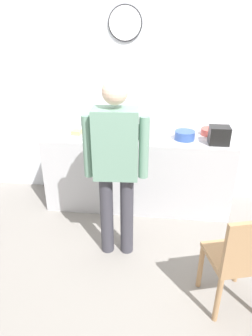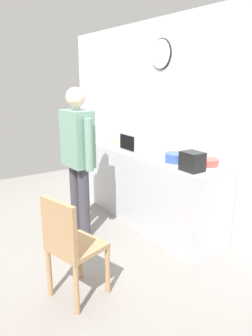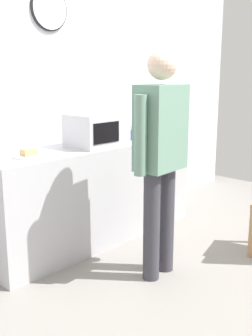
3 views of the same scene
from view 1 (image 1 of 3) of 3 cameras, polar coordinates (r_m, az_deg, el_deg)
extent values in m
plane|color=gray|center=(3.10, 1.25, -18.78)|extent=(6.00, 6.00, 0.00)
cube|color=silver|center=(3.90, 3.81, 12.85)|extent=(5.40, 0.10, 2.60)
cylinder|color=white|center=(3.76, -0.16, 25.50)|extent=(0.36, 0.03, 0.36)
cylinder|color=black|center=(3.76, -0.16, 25.50)|extent=(0.38, 0.02, 0.38)
cube|color=#B7B7BC|center=(3.83, 2.21, -0.64)|extent=(2.24, 0.62, 0.94)
cube|color=silver|center=(3.51, 1.93, 7.78)|extent=(0.50, 0.38, 0.30)
cube|color=black|center=(3.33, 0.60, 6.80)|extent=(0.30, 0.01, 0.18)
cylinder|color=white|center=(3.70, -9.14, 6.13)|extent=(0.27, 0.27, 0.01)
cube|color=#DCB16D|center=(3.69, -9.18, 6.60)|extent=(0.12, 0.12, 0.05)
cylinder|color=#33519E|center=(3.59, 10.95, 6.03)|extent=(0.23, 0.23, 0.10)
cylinder|color=#C64C42|center=(3.82, 15.49, 6.56)|extent=(0.22, 0.22, 0.07)
cube|color=black|center=(3.53, 17.05, 5.87)|extent=(0.22, 0.18, 0.20)
cube|color=silver|center=(3.84, 8.34, 6.85)|extent=(0.17, 0.08, 0.01)
cube|color=silver|center=(3.85, -7.14, 6.99)|extent=(0.03, 0.17, 0.01)
cylinder|color=#3A3942|center=(3.05, 0.16, -8.85)|extent=(0.13, 0.13, 0.87)
cylinder|color=#3A3942|center=(3.07, -3.62, -8.73)|extent=(0.13, 0.13, 0.87)
cube|color=gray|center=(2.70, -1.95, 4.52)|extent=(0.42, 0.27, 0.64)
cylinder|color=gray|center=(2.70, 3.36, 3.78)|extent=(0.09, 0.09, 0.58)
cylinder|color=gray|center=(2.74, -7.16, 3.96)|extent=(0.09, 0.09, 0.58)
sphere|color=beige|center=(2.57, -2.11, 14.10)|extent=(0.22, 0.22, 0.22)
cylinder|color=#A87F56|center=(3.03, 20.29, -16.20)|extent=(0.04, 0.04, 0.45)
cylinder|color=#A87F56|center=(2.89, 13.79, -17.51)|extent=(0.04, 0.04, 0.45)
cylinder|color=#A87F56|center=(2.67, 16.82, -22.53)|extent=(0.04, 0.04, 0.45)
cube|color=#A87F56|center=(2.68, 19.46, -15.43)|extent=(0.49, 0.49, 0.04)
cube|color=#A87F56|center=(2.42, 22.29, -13.68)|extent=(0.40, 0.15, 0.45)
camera|label=2|loc=(3.07, 77.06, -0.33)|focal=34.27mm
camera|label=3|loc=(2.90, -68.85, -2.71)|focal=43.96mm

